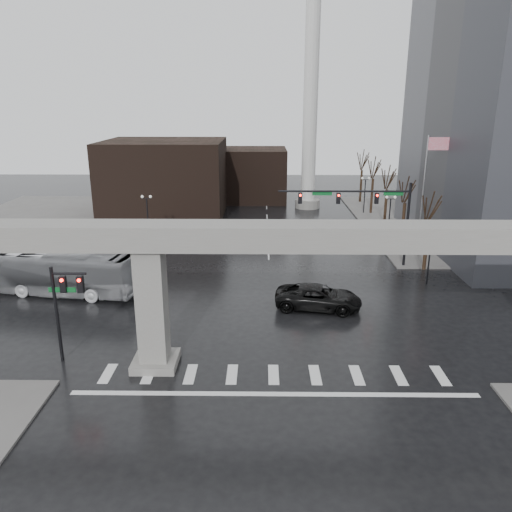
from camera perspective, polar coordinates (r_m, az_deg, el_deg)
The scene contains 23 objects.
ground at distance 30.43m, azimuth 1.97°, elevation -12.43°, with size 160.00×160.00×0.00m, color black.
sidewalk_ne at distance 69.53m, azimuth 23.30°, elevation 3.43°, with size 28.00×36.00×0.15m, color #615F5C.
sidewalk_nw at distance 69.00m, azimuth -20.88°, elevation 3.61°, with size 28.00×36.00×0.15m, color #615F5C.
elevated_guideway at distance 27.73m, azimuth 4.73°, elevation 0.03°, with size 48.00×2.60×8.70m.
building_far_left at distance 70.42m, azimuth -10.33°, elevation 8.82°, with size 16.00×14.00×10.00m, color black.
building_far_mid at distance 79.20m, azimuth -0.26°, elevation 9.29°, with size 10.00×10.00×8.00m, color black.
smokestack at distance 72.74m, azimuth 6.21°, elevation 15.87°, with size 3.60×3.60×30.00m.
signal_mast_arm at distance 47.16m, azimuth 12.60°, elevation 5.58°, with size 12.12×0.43×8.00m.
signal_left_pole at distance 31.29m, azimuth -21.08°, elevation -4.53°, with size 2.30×0.30×6.00m.
flagpole_assembly at distance 51.54m, azimuth 18.95°, elevation 7.97°, with size 2.06×0.12×12.00m.
lamp_right_0 at distance 44.39m, azimuth 19.33°, elevation 1.15°, with size 1.22×0.32×5.11m.
lamp_right_1 at distance 57.42m, azimuth 15.05°, elevation 5.06°, with size 1.22×0.32×5.11m.
lamp_right_2 at distance 70.83m, azimuth 12.35°, elevation 7.50°, with size 1.22×0.32×5.11m.
lamp_left_0 at distance 43.95m, azimuth -16.27°, elevation 1.29°, with size 1.22×0.32×5.11m.
lamp_left_1 at distance 57.09m, azimuth -12.33°, elevation 5.19°, with size 1.22×0.32×5.11m.
lamp_left_2 at distance 70.56m, azimuth -9.86°, elevation 7.60°, with size 1.22×0.32×5.11m.
tree_right_0 at distance 48.56m, azimuth 18.96°, elevation 1.69°, with size 1.09×1.58×7.50m.
tree_right_1 at distance 55.95m, azimuth 16.51°, elevation 3.97°, with size 1.09×1.61×7.67m.
tree_right_2 at distance 63.50m, azimuth 14.63°, elevation 5.72°, with size 1.10×1.63×7.85m.
tree_right_3 at distance 71.14m, azimuth 13.15°, elevation 7.08°, with size 1.11×1.66×8.02m.
tree_right_4 at distance 78.86m, azimuth 11.94°, elevation 8.18°, with size 1.12×1.69×8.19m.
pickup_truck at distance 38.06m, azimuth 7.15°, elevation -4.71°, with size 2.99×6.48×1.80m, color black.
city_bus at distance 43.38m, azimuth -21.62°, elevation -1.75°, with size 3.06×13.09×3.65m, color #A6A7AB.
Camera 1 is at (-0.71, -26.41, 15.11)m, focal length 35.00 mm.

